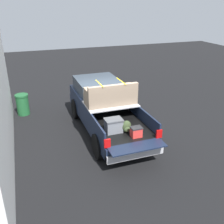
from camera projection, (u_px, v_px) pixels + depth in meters
name	position (u px, v px, depth m)	size (l,w,h in m)	color
ground_plane	(107.00, 131.00, 10.68)	(40.00, 40.00, 0.00)	black
pickup_truck	(104.00, 106.00, 10.62)	(6.05, 2.06, 2.23)	#162138
trash_can	(23.00, 104.00, 12.05)	(0.60, 0.60, 0.98)	#1E592D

